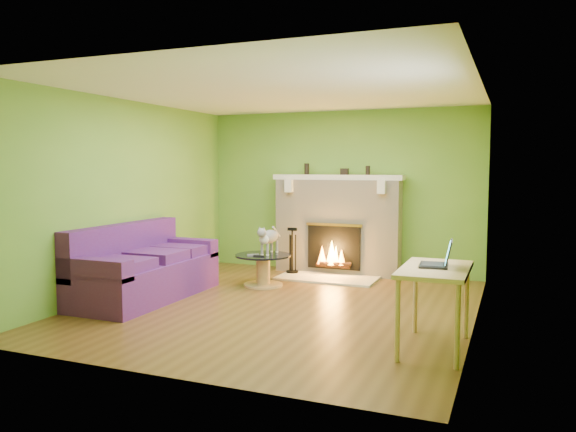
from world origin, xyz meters
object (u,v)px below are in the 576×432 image
object	(u,v)px
cat	(270,240)
coffee_table	(263,268)
sofa	(142,270)
desk	(435,277)

from	to	relation	value
cat	coffee_table	bearing A→B (deg)	-147.94
sofa	desk	distance (m)	3.88
desk	cat	xyz separation A→B (m)	(-2.57, 2.01, -0.02)
desk	cat	bearing A→B (deg)	142.01
coffee_table	cat	world-z (taller)	cat
sofa	cat	xyz separation A→B (m)	(1.23, 1.31, 0.29)
sofa	coffee_table	size ratio (longest dim) A/B	2.67
coffee_table	desk	size ratio (longest dim) A/B	0.76
coffee_table	desk	world-z (taller)	desk
sofa	desk	world-z (taller)	sofa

